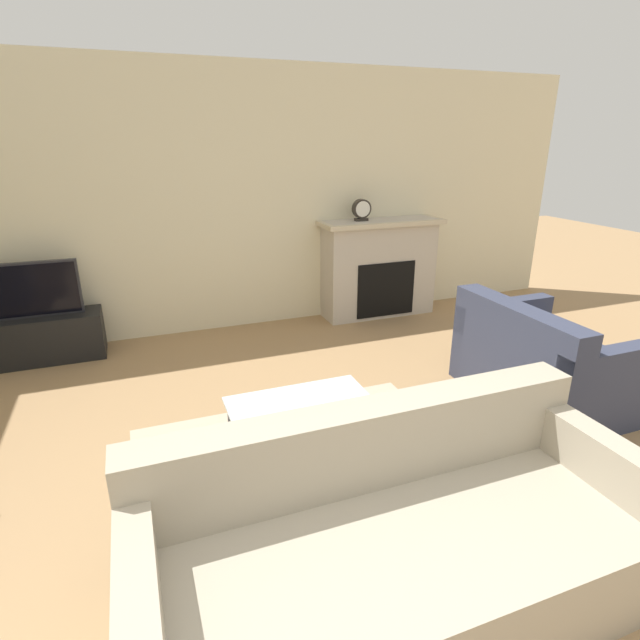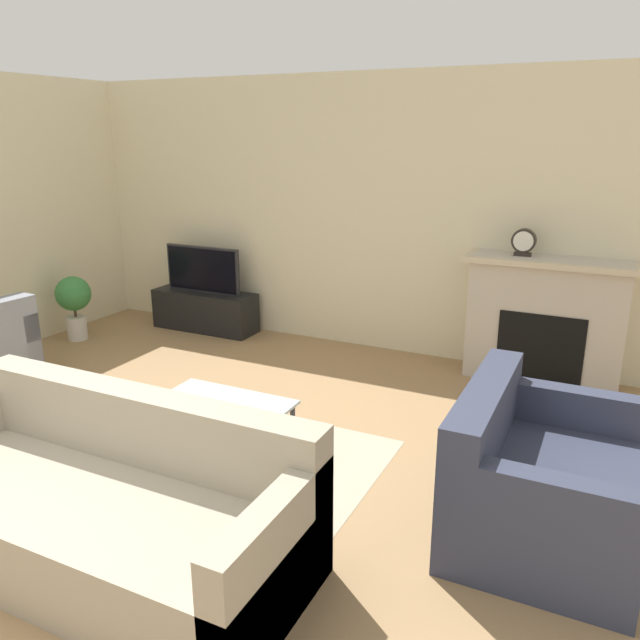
{
  "view_description": "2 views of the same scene",
  "coord_description": "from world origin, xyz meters",
  "px_view_note": "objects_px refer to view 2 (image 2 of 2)",
  "views": [
    {
      "loc": [
        -0.63,
        -0.61,
        1.98
      ],
      "look_at": [
        0.63,
        2.71,
        0.68
      ],
      "focal_mm": 28.0,
      "sensor_mm": 36.0,
      "label": 1
    },
    {
      "loc": [
        2.52,
        -1.16,
        2.15
      ],
      "look_at": [
        0.69,
        2.62,
        0.88
      ],
      "focal_mm": 35.0,
      "sensor_mm": 36.0,
      "label": 2
    }
  ],
  "objects_px": {
    "couch_loveseat": "(538,484)",
    "coffee_table": "(217,412)",
    "couch_sectional": "(103,508)",
    "tv": "(203,269)",
    "mantel_clock": "(524,242)",
    "potted_plant": "(74,300)"
  },
  "relations": [
    {
      "from": "couch_loveseat",
      "to": "coffee_table",
      "type": "bearing_deg",
      "value": 93.89
    },
    {
      "from": "couch_sectional",
      "to": "couch_loveseat",
      "type": "bearing_deg",
      "value": 31.46
    },
    {
      "from": "tv",
      "to": "mantel_clock",
      "type": "distance_m",
      "value": 3.4
    },
    {
      "from": "potted_plant",
      "to": "mantel_clock",
      "type": "xyz_separation_m",
      "value": [
        4.39,
        0.97,
        0.8
      ]
    },
    {
      "from": "couch_sectional",
      "to": "mantel_clock",
      "type": "xyz_separation_m",
      "value": [
        1.48,
        3.55,
        0.95
      ]
    },
    {
      "from": "tv",
      "to": "couch_sectional",
      "type": "bearing_deg",
      "value": -61.59
    },
    {
      "from": "mantel_clock",
      "to": "coffee_table",
      "type": "bearing_deg",
      "value": -121.77
    },
    {
      "from": "couch_loveseat",
      "to": "potted_plant",
      "type": "bearing_deg",
      "value": 74.56
    },
    {
      "from": "coffee_table",
      "to": "potted_plant",
      "type": "relative_size",
      "value": 1.32
    },
    {
      "from": "tv",
      "to": "potted_plant",
      "type": "height_order",
      "value": "tv"
    },
    {
      "from": "tv",
      "to": "potted_plant",
      "type": "relative_size",
      "value": 1.34
    },
    {
      "from": "tv",
      "to": "couch_loveseat",
      "type": "relative_size",
      "value": 0.74
    },
    {
      "from": "couch_loveseat",
      "to": "potted_plant",
      "type": "relative_size",
      "value": 1.82
    },
    {
      "from": "couch_sectional",
      "to": "coffee_table",
      "type": "xyz_separation_m",
      "value": [
        -0.04,
        1.08,
        0.08
      ]
    },
    {
      "from": "couch_sectional",
      "to": "potted_plant",
      "type": "distance_m",
      "value": 3.89
    },
    {
      "from": "tv",
      "to": "couch_loveseat",
      "type": "xyz_separation_m",
      "value": [
        3.87,
        -2.25,
        -0.4
      ]
    },
    {
      "from": "coffee_table",
      "to": "mantel_clock",
      "type": "height_order",
      "value": "mantel_clock"
    },
    {
      "from": "couch_loveseat",
      "to": "mantel_clock",
      "type": "distance_m",
      "value": 2.56
    },
    {
      "from": "couch_sectional",
      "to": "potted_plant",
      "type": "bearing_deg",
      "value": 138.5
    },
    {
      "from": "potted_plant",
      "to": "couch_sectional",
      "type": "bearing_deg",
      "value": -41.5
    },
    {
      "from": "coffee_table",
      "to": "mantel_clock",
      "type": "distance_m",
      "value": 3.03
    },
    {
      "from": "tv",
      "to": "potted_plant",
      "type": "distance_m",
      "value": 1.39
    }
  ]
}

